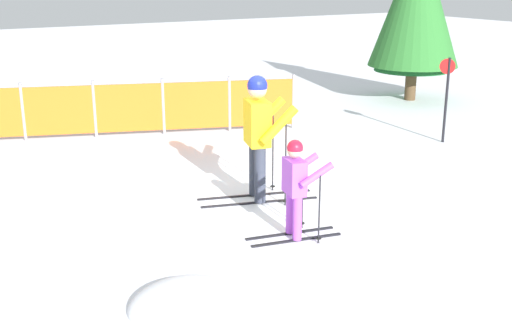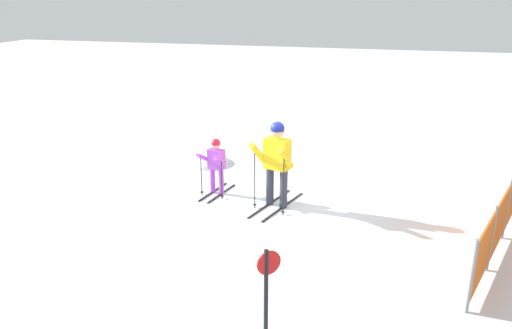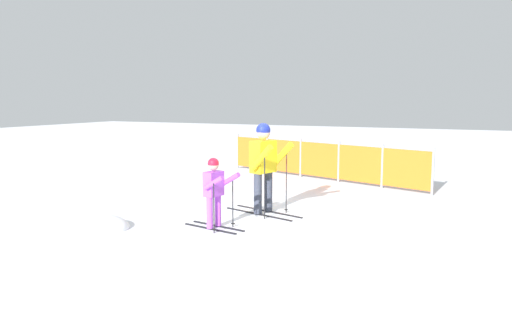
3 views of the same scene
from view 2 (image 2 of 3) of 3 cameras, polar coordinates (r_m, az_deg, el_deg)
name	(u,v)px [view 2 (image 2 of 3)]	position (r m, az deg, el deg)	size (l,w,h in m)	color
ground_plane	(281,208)	(10.11, 2.87, -5.00)	(60.00, 60.00, 0.00)	white
skier_adult	(276,157)	(9.82, 2.36, 0.85)	(1.70, 0.90, 1.76)	black
skier_child	(216,162)	(10.58, -4.61, 0.29)	(1.18, 0.58, 1.23)	black
trail_marker	(267,300)	(5.61, 1.23, -15.22)	(0.20, 0.22, 1.59)	black
snow_mound	(210,163)	(12.73, -5.34, 0.14)	(1.13, 0.96, 0.45)	white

